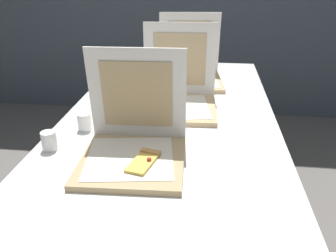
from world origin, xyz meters
name	(u,v)px	position (x,y,z in m)	size (l,w,h in m)	color
table	(168,133)	(0.00, 0.58, 0.70)	(0.96, 2.10, 0.75)	silver
pizza_box_front	(134,146)	(-0.08, 0.25, 0.80)	(0.37, 0.38, 0.38)	tan
pizza_box_middle	(178,97)	(0.03, 0.76, 0.80)	(0.37, 0.38, 0.38)	tan
pizza_box_back	(190,72)	(0.06, 1.18, 0.80)	(0.40, 0.40, 0.38)	tan
cup_white_mid	(100,109)	(-0.32, 0.62, 0.78)	(0.06, 0.06, 0.07)	white
cup_white_near_center	(84,122)	(-0.34, 0.47, 0.78)	(0.06, 0.06, 0.07)	white
cup_white_far	(134,88)	(-0.22, 0.92, 0.78)	(0.06, 0.06, 0.07)	white
cup_white_near_left	(49,141)	(-0.41, 0.29, 0.78)	(0.06, 0.06, 0.07)	white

